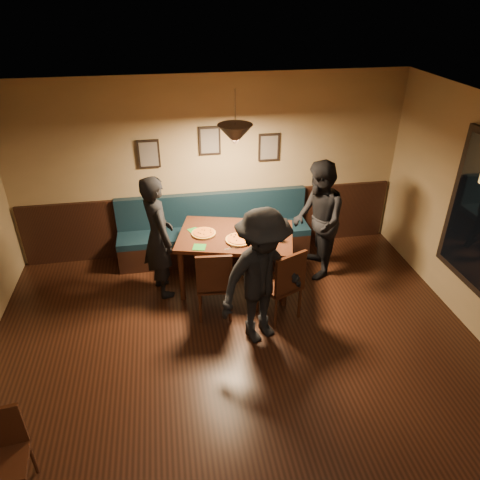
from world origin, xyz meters
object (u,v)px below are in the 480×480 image
(dining_table, at_px, (236,260))
(soda_glass, at_px, (279,236))
(chair_near_left, at_px, (214,281))
(cafe_chair_far, at_px, (2,463))
(diner_front, at_px, (262,278))
(diner_right, at_px, (318,221))
(booth_bench, at_px, (214,230))
(chair_near_right, at_px, (279,282))
(tabasco_bottle, at_px, (269,228))
(diner_left, at_px, (158,237))

(dining_table, bearing_deg, soda_glass, -12.16)
(chair_near_left, relative_size, cafe_chair_far, 1.15)
(chair_near_left, distance_m, cafe_chair_far, 2.98)
(diner_front, height_order, cafe_chair_far, diner_front)
(diner_front, bearing_deg, dining_table, 72.24)
(diner_right, height_order, soda_glass, diner_right)
(diner_front, bearing_deg, diner_right, 24.90)
(soda_glass, height_order, cafe_chair_far, soda_glass)
(booth_bench, bearing_deg, soda_glass, -55.42)
(booth_bench, relative_size, chair_near_right, 2.88)
(booth_bench, distance_m, dining_table, 0.84)
(booth_bench, bearing_deg, chair_near_right, -67.99)
(diner_right, distance_m, cafe_chair_far, 4.66)
(cafe_chair_far, bearing_deg, booth_bench, -128.28)
(dining_table, distance_m, tabasco_bottle, 0.67)
(chair_near_right, xyz_separation_m, cafe_chair_far, (-2.85, -1.99, -0.08))
(chair_near_left, distance_m, chair_near_right, 0.84)
(chair_near_right, bearing_deg, tabasco_bottle, 63.93)
(tabasco_bottle, distance_m, cafe_chair_far, 4.01)
(chair_near_right, bearing_deg, soda_glass, 54.06)
(booth_bench, bearing_deg, tabasco_bottle, -50.91)
(chair_near_left, bearing_deg, soda_glass, 23.94)
(chair_near_right, distance_m, cafe_chair_far, 3.48)
(diner_left, relative_size, soda_glass, 11.48)
(soda_glass, bearing_deg, tabasco_bottle, 106.72)
(booth_bench, distance_m, cafe_chair_far, 4.21)
(diner_left, xyz_separation_m, diner_right, (2.28, 0.08, 0.00))
(chair_near_right, height_order, diner_right, diner_right)
(diner_left, height_order, cafe_chair_far, diner_left)
(dining_table, xyz_separation_m, chair_near_right, (0.44, -0.78, 0.10))
(dining_table, height_order, diner_front, diner_front)
(diner_left, bearing_deg, tabasco_bottle, -110.16)
(chair_near_left, distance_m, diner_right, 1.80)
(chair_near_right, bearing_deg, diner_right, 24.89)
(chair_near_left, bearing_deg, chair_near_right, -7.76)
(cafe_chair_far, bearing_deg, soda_glass, -146.54)
(dining_table, distance_m, diner_right, 1.32)
(chair_near_right, distance_m, diner_left, 1.74)
(booth_bench, xyz_separation_m, chair_near_right, (0.65, -1.60, 0.02))
(diner_right, bearing_deg, chair_near_right, -34.64)
(chair_near_right, bearing_deg, dining_table, 95.25)
(chair_near_right, height_order, soda_glass, chair_near_right)
(chair_near_right, relative_size, cafe_chair_far, 1.18)
(chair_near_right, height_order, cafe_chair_far, chair_near_right)
(chair_near_right, relative_size, soda_glass, 6.78)
(diner_left, bearing_deg, soda_glass, -119.31)
(booth_bench, bearing_deg, diner_left, -137.53)
(tabasco_bottle, bearing_deg, dining_table, 177.84)
(dining_table, distance_m, soda_glass, 0.79)
(diner_front, bearing_deg, soda_glass, 40.05)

